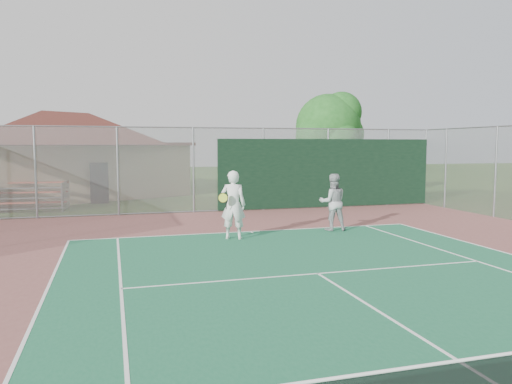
{
  "coord_description": "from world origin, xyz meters",
  "views": [
    {
      "loc": [
        -4.23,
        -3.37,
        2.79
      ],
      "look_at": [
        -0.2,
        10.54,
        1.42
      ],
      "focal_mm": 35.0,
      "sensor_mm": 36.0,
      "label": 1
    }
  ],
  "objects_px": {
    "clubhouse": "(64,147)",
    "player_white_front": "(233,205)",
    "tree": "(330,129)",
    "player_grey_back": "(333,203)",
    "bleachers": "(27,196)"
  },
  "relations": [
    {
      "from": "player_white_front",
      "to": "player_grey_back",
      "type": "distance_m",
      "value": 3.5
    },
    {
      "from": "clubhouse",
      "to": "player_white_front",
      "type": "distance_m",
      "value": 15.65
    },
    {
      "from": "clubhouse",
      "to": "player_white_front",
      "type": "bearing_deg",
      "value": -92.14
    },
    {
      "from": "player_grey_back",
      "to": "tree",
      "type": "bearing_deg",
      "value": -104.1
    },
    {
      "from": "tree",
      "to": "player_grey_back",
      "type": "bearing_deg",
      "value": -113.81
    },
    {
      "from": "tree",
      "to": "player_white_front",
      "type": "relative_size",
      "value": 2.71
    },
    {
      "from": "tree",
      "to": "player_white_front",
      "type": "xyz_separation_m",
      "value": [
        -7.38,
        -9.45,
        -2.59
      ]
    },
    {
      "from": "tree",
      "to": "player_grey_back",
      "type": "relative_size",
      "value": 2.97
    },
    {
      "from": "clubhouse",
      "to": "bleachers",
      "type": "xyz_separation_m",
      "value": [
        -1.05,
        -5.5,
        -2.06
      ]
    },
    {
      "from": "clubhouse",
      "to": "player_grey_back",
      "type": "height_order",
      "value": "clubhouse"
    },
    {
      "from": "player_white_front",
      "to": "player_grey_back",
      "type": "height_order",
      "value": "player_white_front"
    },
    {
      "from": "bleachers",
      "to": "tree",
      "type": "xyz_separation_m",
      "value": [
        14.29,
        0.53,
        2.97
      ]
    },
    {
      "from": "player_white_front",
      "to": "player_grey_back",
      "type": "relative_size",
      "value": 1.1
    },
    {
      "from": "bleachers",
      "to": "player_white_front",
      "type": "xyz_separation_m",
      "value": [
        6.91,
        -8.92,
        0.38
      ]
    },
    {
      "from": "clubhouse",
      "to": "player_grey_back",
      "type": "bearing_deg",
      "value": -80.38
    }
  ]
}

